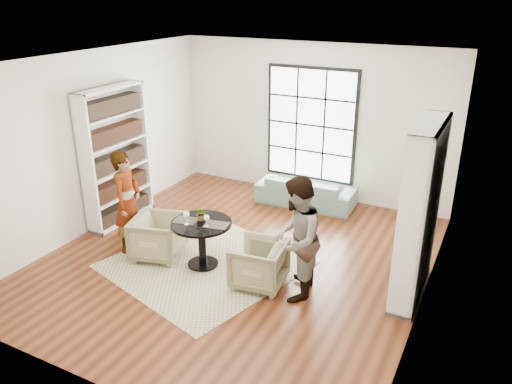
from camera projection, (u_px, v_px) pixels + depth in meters
The scene contains 16 objects.
ground at pixel (237, 259), 7.75m from camera, with size 6.00×6.00×0.00m, color #5D3016.
room_shell at pixel (253, 172), 7.72m from camera, with size 6.00×6.01×6.00m.
rug at pixel (205, 264), 7.59m from camera, with size 2.49×2.49×0.01m, color tan.
pedestal_table at pixel (202, 234), 7.38m from camera, with size 0.90×0.90×0.72m.
sofa at pixel (306, 191), 9.61m from camera, with size 1.87×0.73×0.55m, color slate.
armchair_left at pixel (158, 237), 7.70m from camera, with size 0.73×0.75×0.68m, color #C3B88B.
armchair_right at pixel (259, 264), 6.97m from camera, with size 0.70×0.72×0.66m, color tan.
person_left at pixel (127, 202), 7.75m from camera, with size 0.60×0.39×1.64m, color gray.
person_right at pixel (296, 239), 6.54m from camera, with size 0.83×0.65×1.71m, color gray.
placemat_left at pixel (186, 220), 7.35m from camera, with size 0.34×0.26×0.01m, color #292724.
placemat_right at pixel (216, 225), 7.22m from camera, with size 0.34×0.26×0.01m, color #292724.
cutlery_left at pixel (186, 220), 7.35m from camera, with size 0.14×0.22×0.01m, color silver, non-canonical shape.
cutlery_right at pixel (216, 224), 7.21m from camera, with size 0.14×0.22×0.01m, color silver, non-canonical shape.
wine_glass_left at pixel (186, 215), 7.19m from camera, with size 0.09×0.09×0.20m.
wine_glass_right at pixel (207, 218), 7.13m from camera, with size 0.08×0.08×0.18m.
flower_centerpiece at pixel (201, 214), 7.33m from camera, with size 0.19×0.17×0.21m, color gray.
Camera 1 is at (3.35, -5.90, 3.91)m, focal length 35.00 mm.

